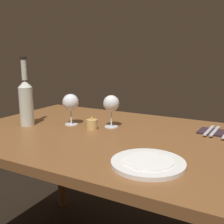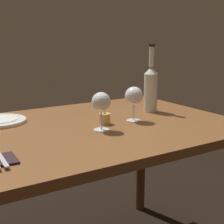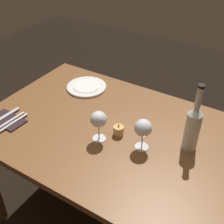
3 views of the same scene
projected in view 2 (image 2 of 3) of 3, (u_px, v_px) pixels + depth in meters
name	position (u px, v px, depth m)	size (l,w,h in m)	color
dining_table	(88.00, 145.00, 1.49)	(1.30, 0.90, 0.74)	brown
wine_glass_left	(101.00, 103.00, 1.37)	(0.08, 0.08, 0.16)	white
wine_glass_right	(134.00, 96.00, 1.52)	(0.08, 0.08, 0.16)	white
wine_bottle	(151.00, 87.00, 1.71)	(0.07, 0.07, 0.34)	silver
votive_candle	(105.00, 119.00, 1.49)	(0.05, 0.05, 0.07)	#DBB266
fork_outer	(1.00, 158.00, 1.05)	(0.02, 0.18, 0.00)	silver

